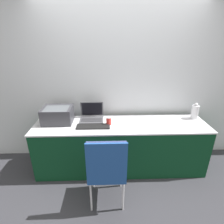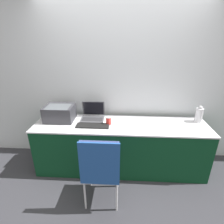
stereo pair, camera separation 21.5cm
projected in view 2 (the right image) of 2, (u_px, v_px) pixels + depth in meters
The scene contains 9 objects.
ground_plane at pixel (120, 180), 2.62m from camera, with size 14.00×14.00×0.00m, color #333338.
wall_back at pixel (122, 83), 2.79m from camera, with size 8.00×0.05×2.60m.
table at pixel (120, 146), 2.75m from camera, with size 2.58×0.64×0.78m.
printer at pixel (60, 112), 2.69m from camera, with size 0.43×0.35×0.23m.
laptop_left at pixel (93, 115), 2.76m from camera, with size 0.36×0.30×0.26m.
external_keyboard at pixel (93, 126), 2.53m from camera, with size 0.48×0.15×0.02m.
coffee_cup at pixel (109, 121), 2.57m from camera, with size 0.08×0.08×0.12m.
metal_pitcher at pixel (199, 115), 2.64m from camera, with size 0.11×0.11×0.26m.
chair at pixel (101, 166), 2.00m from camera, with size 0.44×0.44×0.99m.
Camera 2 is at (0.01, -2.02, 1.96)m, focal length 28.00 mm.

